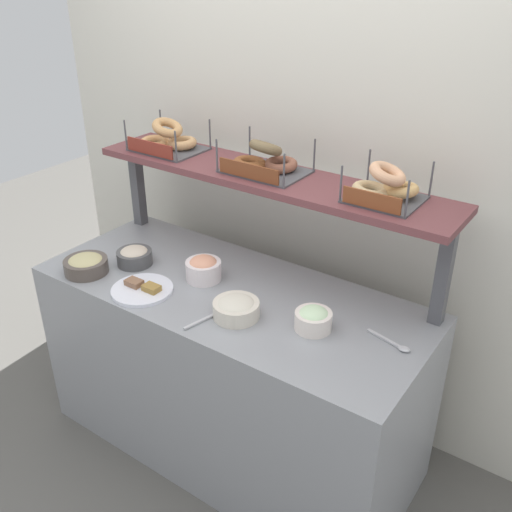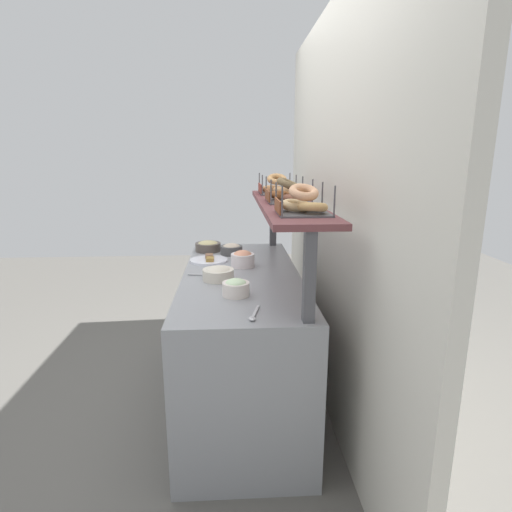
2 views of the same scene
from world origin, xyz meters
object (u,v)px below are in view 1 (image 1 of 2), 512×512
at_px(bagel_basket_cinnamon_raisin, 265,162).
at_px(bowl_hummus, 86,264).
at_px(bowl_potato_salad, 236,308).
at_px(bowl_scallion_spread, 313,319).
at_px(serving_spoon_near_plate, 395,344).
at_px(bagel_basket_sesame, 167,140).
at_px(bowl_lox_spread, 203,268).
at_px(serving_plate_white, 142,289).
at_px(bagel_basket_plain, 385,188).
at_px(bowl_tuna_salad, 134,256).
at_px(serving_spoon_by_edge, 210,316).

bearing_deg(bagel_basket_cinnamon_raisin, bowl_hummus, -139.03).
bearing_deg(bowl_potato_salad, bowl_scallion_spread, 19.23).
relative_size(serving_spoon_near_plate, bagel_basket_cinnamon_raisin, 0.53).
distance_m(bowl_potato_salad, serving_spoon_near_plate, 0.60).
relative_size(bowl_potato_salad, bagel_basket_sesame, 0.57).
distance_m(bowl_lox_spread, bagel_basket_sesame, 0.63).
bearing_deg(bowl_potato_salad, bagel_basket_sesame, 149.46).
distance_m(serving_plate_white, bagel_basket_plain, 1.05).
bearing_deg(bowl_lox_spread, bagel_basket_sesame, 147.49).
bearing_deg(bagel_basket_plain, bagel_basket_cinnamon_raisin, -179.63).
xyz_separation_m(bowl_lox_spread, bowl_scallion_spread, (0.57, -0.05, -0.01)).
distance_m(serving_spoon_near_plate, bagel_basket_sesame, 1.36).
xyz_separation_m(bowl_tuna_salad, bowl_hummus, (-0.12, -0.18, -0.00)).
bearing_deg(bowl_tuna_salad, bowl_lox_spread, 11.99).
xyz_separation_m(bowl_hummus, serving_plate_white, (0.31, 0.02, -0.03)).
bearing_deg(serving_spoon_by_edge, bowl_hummus, -177.33).
distance_m(bowl_scallion_spread, serving_spoon_near_plate, 0.30).
distance_m(bowl_lox_spread, serving_plate_white, 0.27).
relative_size(bowl_lox_spread, bowl_scallion_spread, 1.09).
distance_m(bowl_potato_salad, bowl_lox_spread, 0.32).
relative_size(serving_spoon_by_edge, bagel_basket_sesame, 0.55).
distance_m(bowl_potato_salad, bagel_basket_sesame, 0.90).
bearing_deg(serving_spoon_by_edge, serving_spoon_near_plate, 20.45).
xyz_separation_m(bowl_potato_salad, serving_plate_white, (-0.43, -0.08, -0.03)).
bearing_deg(serving_spoon_near_plate, bowl_scallion_spread, -165.39).
relative_size(serving_spoon_near_plate, bagel_basket_sesame, 0.57).
bearing_deg(bagel_basket_cinnamon_raisin, bowl_potato_salad, -69.66).
height_order(bowl_scallion_spread, bagel_basket_sesame, bagel_basket_sesame).
height_order(bagel_basket_sesame, bagel_basket_plain, bagel_basket_sesame).
xyz_separation_m(serving_spoon_near_plate, bagel_basket_plain, (-0.20, 0.24, 0.47)).
bearing_deg(serving_spoon_by_edge, bowl_scallion_spread, 24.90).
xyz_separation_m(bagel_basket_cinnamon_raisin, bagel_basket_plain, (0.53, 0.00, 0.00)).
xyz_separation_m(bowl_potato_salad, bowl_lox_spread, (-0.28, 0.15, 0.01)).
height_order(serving_plate_white, serving_spoon_near_plate, serving_plate_white).
bearing_deg(serving_spoon_near_plate, bowl_lox_spread, -178.30).
bearing_deg(bowl_hummus, serving_spoon_near_plate, 11.75).
xyz_separation_m(bowl_scallion_spread, serving_spoon_by_edge, (-0.36, -0.17, -0.04)).
height_order(bagel_basket_sesame, bagel_basket_cinnamon_raisin, bagel_basket_cinnamon_raisin).
bearing_deg(serving_plate_white, serving_spoon_near_plate, 14.02).
distance_m(serving_plate_white, bagel_basket_cinnamon_raisin, 0.73).
bearing_deg(bowl_potato_salad, bowl_hummus, -172.39).
height_order(serving_plate_white, bagel_basket_cinnamon_raisin, bagel_basket_cinnamon_raisin).
relative_size(bowl_scallion_spread, serving_plate_white, 0.55).
bearing_deg(serving_plate_white, bowl_scallion_spread, 13.78).
bearing_deg(bowl_tuna_salad, serving_spoon_by_edge, -14.82).
bearing_deg(bowl_lox_spread, bagel_basket_cinnamon_raisin, 63.35).
bearing_deg(serving_plate_white, bowl_hummus, -175.73).
bearing_deg(bowl_potato_salad, bowl_tuna_salad, 172.98).
bearing_deg(serving_spoon_by_edge, bagel_basket_cinnamon_raisin, 99.01).
height_order(serving_spoon_near_plate, bagel_basket_plain, bagel_basket_plain).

